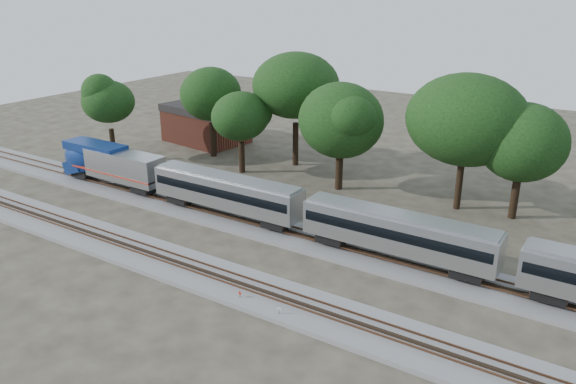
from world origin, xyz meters
name	(u,v)px	position (x,y,z in m)	size (l,w,h in m)	color
ground	(261,265)	(0.00, 0.00, 0.00)	(160.00, 160.00, 0.00)	#383328
track_far	(299,237)	(0.00, 6.00, 0.21)	(160.00, 5.00, 0.73)	slate
track_near	(231,283)	(0.00, -4.00, 0.21)	(160.00, 5.00, 0.73)	slate
switch_stand_red	(240,295)	(2.04, -5.52, 0.55)	(0.27, 0.09, 0.87)	#512D19
switch_stand_white	(279,311)	(5.64, -5.80, 0.57)	(0.28, 0.09, 0.90)	#512D19
switch_lever	(312,328)	(8.22, -5.73, 0.15)	(0.50, 0.30, 0.30)	#512D19
brick_building	(206,123)	(-29.05, 27.39, 2.75)	(12.32, 9.45, 5.47)	brown
tree_0	(108,102)	(-33.34, 13.78, 7.70)	(7.85, 7.85, 11.07)	black
tree_1	(211,94)	(-23.39, 22.16, 8.37)	(8.53, 8.53, 12.02)	black
tree_2	(241,116)	(-16.01, 18.73, 6.98)	(7.12, 7.12, 10.04)	black
tree_3	(296,85)	(-12.06, 24.80, 10.14)	(10.32, 10.32, 14.55)	black
tree_4	(341,121)	(-3.18, 19.77, 7.87)	(8.02, 8.02, 11.31)	black
tree_5	(466,120)	(9.85, 21.10, 9.29)	(9.46, 9.46, 13.34)	black
tree_6	(523,143)	(15.22, 21.57, 7.71)	(7.86, 7.86, 11.08)	black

